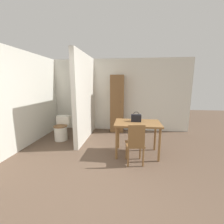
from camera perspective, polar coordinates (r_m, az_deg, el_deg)
name	(u,v)px	position (r m, az deg, el deg)	size (l,w,h in m)	color
ground_plane	(89,196)	(2.61, -8.91, -28.97)	(16.00, 16.00, 0.00)	brown
wall_back	(113,95)	(5.39, 0.54, 6.41)	(5.26, 0.12, 2.50)	silver
wall_left	(23,100)	(4.57, -30.76, 4.08)	(0.12, 4.36, 2.50)	silver
partition_wall	(85,98)	(4.56, -10.17, 5.43)	(0.12, 1.87, 2.50)	silver
dining_table	(137,127)	(3.53, 9.67, -5.51)	(1.04, 0.69, 0.78)	brown
wooden_chair	(135,143)	(3.15, 8.88, -11.59)	(0.41, 0.41, 0.88)	brown
toilet	(62,130)	(4.78, -18.68, -6.37)	(0.40, 0.54, 0.69)	silver
handbag	(136,118)	(3.56, 9.15, -2.22)	(0.23, 0.13, 0.24)	black
wooden_cabinet	(117,104)	(5.15, 1.98, 3.08)	(0.45, 0.38, 1.94)	brown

